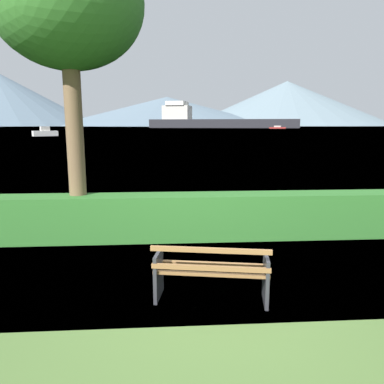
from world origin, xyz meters
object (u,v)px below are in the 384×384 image
at_px(cargo_ship_large, 212,120).
at_px(fishing_boat_near, 45,133).
at_px(sailboat_mid, 277,128).
at_px(park_bench, 211,272).
at_px(tree_near_bench, 67,6).

relative_size(cargo_ship_large, fishing_boat_near, 19.43).
bearing_deg(fishing_boat_near, cargo_ship_large, 72.04).
bearing_deg(sailboat_mid, cargo_ship_large, 125.23).
distance_m(park_bench, fishing_boat_near, 79.41).
bearing_deg(tree_near_bench, sailboat_mid, 72.13).
bearing_deg(park_bench, cargo_ship_large, 83.15).
relative_size(cargo_ship_large, sailboat_mid, 11.00).
relative_size(park_bench, fishing_boat_near, 0.33).
xyz_separation_m(park_bench, fishing_boat_near, (-26.02, 75.02, 0.30)).
bearing_deg(park_bench, sailboat_mid, 73.03).
relative_size(tree_near_bench, sailboat_mid, 0.67).
height_order(park_bench, sailboat_mid, sailboat_mid).
xyz_separation_m(cargo_ship_large, fishing_boat_near, (-55.62, -171.55, -4.23)).
bearing_deg(tree_near_bench, park_bench, -50.75).
bearing_deg(fishing_boat_near, park_bench, -70.87).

